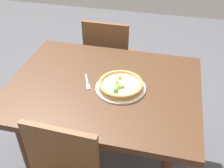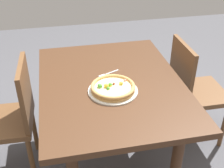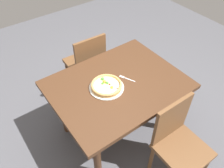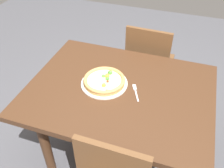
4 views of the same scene
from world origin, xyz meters
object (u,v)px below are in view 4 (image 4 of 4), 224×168
Objects in this scene: plate at (104,83)px; pizza at (104,80)px; fork at (136,91)px; dining_table at (120,99)px; chair_far at (149,63)px.

pizza reaches higher than plate.
fork is (0.22, -0.01, -0.00)m from plate.
fork is at bearing -1.31° from plate.
dining_table is 7.79× the size of fork.
plate is at bearing 173.98° from dining_table.
chair_far is 2.79× the size of plate.
fork is at bearing 3.79° from dining_table.
pizza is at bearing 61.42° from plate.
plate reaches higher than dining_table.
fork is (0.04, -0.68, 0.24)m from chair_far.
pizza is 0.22m from fork.
fork is at bearing -84.70° from chair_far.
pizza is at bearing 173.59° from dining_table.
dining_table is 0.17m from pizza.
dining_table is at bearing -6.02° from plate.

